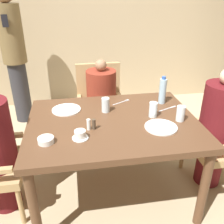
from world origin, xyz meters
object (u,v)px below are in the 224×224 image
object	(u,v)px
diner_in_right_chair	(217,129)
plate_main_right	(161,127)
bowl_small	(46,140)
water_bottle	(163,91)
standing_host	(14,53)
teacup_with_saucer	(80,135)
diner_in_far_chair	(102,105)
glass_tall_near	(153,110)
glass_tall_far	(181,114)
glass_tall_mid	(106,105)
plate_main_left	(66,110)
chair_far_side	(100,103)

from	to	relation	value
diner_in_right_chair	plate_main_right	bearing A→B (deg)	-163.52
bowl_small	water_bottle	world-z (taller)	water_bottle
standing_host	bowl_small	size ratio (longest dim) A/B	15.96
teacup_with_saucer	water_bottle	size ratio (longest dim) A/B	0.46
standing_host	water_bottle	size ratio (longest dim) A/B	6.95
diner_in_far_chair	glass_tall_near	xyz separation A→B (m)	(0.33, -0.75, 0.28)
glass_tall_far	standing_host	bearing A→B (deg)	132.08
bowl_small	glass_tall_near	xyz separation A→B (m)	(0.84, 0.26, 0.04)
diner_in_far_chair	glass_tall_mid	bearing A→B (deg)	-93.47
diner_in_right_chair	diner_in_far_chair	bearing A→B (deg)	140.57
teacup_with_saucer	glass_tall_near	distance (m)	0.65
water_bottle	glass_tall_near	size ratio (longest dim) A/B	2.05
bowl_small	glass_tall_far	distance (m)	1.05
teacup_with_saucer	bowl_small	world-z (taller)	teacup_with_saucer
plate_main_left	plate_main_right	xyz separation A→B (m)	(0.71, -0.42, 0.00)
plate_main_right	plate_main_left	bearing A→B (deg)	149.17
glass_tall_near	glass_tall_mid	size ratio (longest dim) A/B	1.00
glass_tall_near	glass_tall_far	size ratio (longest dim) A/B	1.00
plate_main_right	glass_tall_near	world-z (taller)	glass_tall_near
diner_in_right_chair	glass_tall_far	xyz separation A→B (m)	(-0.41, -0.09, 0.23)
standing_host	plate_main_left	xyz separation A→B (m)	(0.65, -1.38, -0.20)
chair_far_side	diner_in_far_chair	world-z (taller)	diner_in_far_chair
diner_in_right_chair	glass_tall_mid	world-z (taller)	diner_in_right_chair
plate_main_left	water_bottle	distance (m)	0.88
diner_in_far_chair	plate_main_left	xyz separation A→B (m)	(-0.37, -0.52, 0.22)
standing_host	glass_tall_far	bearing A→B (deg)	-47.92
standing_host	glass_tall_near	xyz separation A→B (m)	(1.35, -1.61, -0.14)
plate_main_left	glass_tall_near	world-z (taller)	glass_tall_near
diner_in_far_chair	glass_tall_mid	world-z (taller)	diner_in_far_chair
plate_main_right	diner_in_far_chair	bearing A→B (deg)	109.76
chair_far_side	plate_main_right	distance (m)	1.17
teacup_with_saucer	plate_main_left	bearing A→B (deg)	101.64
plate_main_left	glass_tall_far	bearing A→B (deg)	-20.45
chair_far_side	glass_tall_far	distance (m)	1.18
plate_main_left	standing_host	bearing A→B (deg)	115.19
plate_main_right	glass_tall_mid	bearing A→B (deg)	137.54
diner_in_right_chair	glass_tall_mid	size ratio (longest dim) A/B	9.10
diner_in_far_chair	glass_tall_far	distance (m)	1.04
plate_main_right	bowl_small	world-z (taller)	bowl_small
bowl_small	glass_tall_mid	world-z (taller)	glass_tall_mid
plate_main_left	glass_tall_mid	xyz separation A→B (m)	(0.33, -0.08, 0.06)
plate_main_left	teacup_with_saucer	world-z (taller)	teacup_with_saucer
diner_in_right_chair	water_bottle	distance (m)	0.59
chair_far_side	diner_in_right_chair	distance (m)	1.31
glass_tall_far	glass_tall_near	bearing A→B (deg)	152.02
plate_main_right	water_bottle	world-z (taller)	water_bottle
chair_far_side	diner_in_right_chair	size ratio (longest dim) A/B	0.82
diner_in_right_chair	glass_tall_far	world-z (taller)	diner_in_right_chair
chair_far_side	bowl_small	xyz separation A→B (m)	(-0.51, -1.16, 0.28)
water_bottle	glass_tall_far	world-z (taller)	water_bottle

